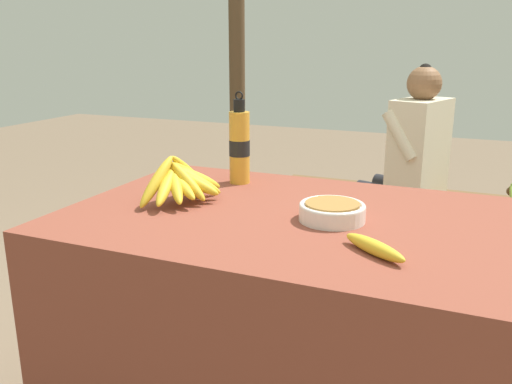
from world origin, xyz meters
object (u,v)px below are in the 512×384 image
Objects in this scene: water_bottle at (239,146)px; wooden_bench at (421,207)px; serving_bowl at (332,211)px; banana_bunch_ripe at (183,180)px; loose_banana_front at (374,247)px; support_post_near at (237,48)px; seated_vendor at (410,156)px.

wooden_bench is (0.53, 1.16, -0.50)m from water_bottle.
serving_bowl is at bearing -34.35° from water_bottle.
banana_bunch_ripe is 1.77× the size of loose_banana_front.
support_post_near is (-0.74, 1.58, 0.31)m from water_bottle.
water_bottle is 1.77m from support_post_near.
serving_bowl is 0.58× the size of water_bottle.
support_post_near is at bearing -1.72° from seated_vendor.
water_bottle is at bearing -64.91° from support_post_near.
water_bottle reaches higher than wooden_bench.
wooden_bench is at bearing 85.80° from serving_bowl.
banana_bunch_ripe is 1.71× the size of serving_bowl.
support_post_near is (-0.67, 1.86, 0.38)m from banana_bunch_ripe.
support_post_near is (-1.26, 0.42, 0.81)m from wooden_bench.
banana_bunch_ripe is at bearing -102.94° from water_bottle.
wooden_bench is 0.29m from seated_vendor.
banana_bunch_ripe is 0.14× the size of support_post_near.
wooden_bench is 1.56m from support_post_near.
serving_bowl is 2.23m from support_post_near.
wooden_bench is 1.39× the size of seated_vendor.
seated_vendor is (-0.08, -0.02, 0.28)m from wooden_bench.
wooden_bench is at bearing -18.24° from support_post_near.
seated_vendor reaches higher than banana_bunch_ripe.
wooden_bench is (0.59, 1.45, -0.43)m from banana_bunch_ripe.
water_bottle is 1.79× the size of loose_banana_front.
seated_vendor is (-0.13, 1.64, -0.11)m from loose_banana_front.
wooden_bench is (0.11, 1.45, -0.39)m from serving_bowl.
water_bottle reaches higher than serving_bowl.
water_bottle is 0.14× the size of support_post_near.
banana_bunch_ripe is at bearing 88.47° from seated_vendor.
loose_banana_front is (0.65, -0.21, -0.05)m from banana_bunch_ripe.
water_bottle reaches higher than banana_bunch_ripe.
wooden_bench is 0.66× the size of support_post_near.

